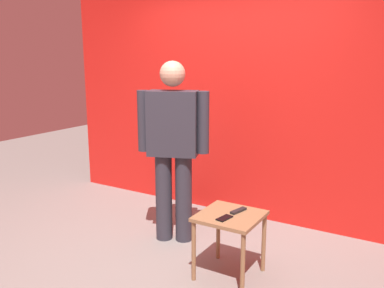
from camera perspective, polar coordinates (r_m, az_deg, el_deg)
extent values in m
plane|color=gray|center=(3.78, -5.18, -16.46)|extent=(12.00, 12.00, 0.00)
cube|color=red|center=(4.67, 5.79, 6.52)|extent=(4.49, 0.12, 2.70)
cylinder|color=#2D2D38|center=(4.10, -3.94, -7.40)|extent=(0.21, 0.21, 0.87)
cylinder|color=#2D2D38|center=(4.06, -1.18, -7.57)|extent=(0.21, 0.21, 0.87)
cube|color=#2D2D38|center=(3.89, -2.67, 2.89)|extent=(0.53, 0.39, 0.62)
cube|color=silver|center=(4.01, -2.30, 3.61)|extent=(0.13, 0.06, 0.52)
cube|color=silver|center=(4.01, -2.28, 3.37)|extent=(0.05, 0.02, 0.47)
cylinder|color=#2D2D38|center=(3.96, -6.76, 3.21)|extent=(0.15, 0.15, 0.59)
cylinder|color=#2D2D38|center=(3.84, 1.54, 3.01)|extent=(0.15, 0.15, 0.59)
sphere|color=tan|center=(3.84, -2.74, 9.75)|extent=(0.24, 0.24, 0.24)
cube|color=olive|center=(3.40, 5.33, -9.97)|extent=(0.49, 0.49, 0.03)
cylinder|color=olive|center=(3.43, 0.24, -14.68)|extent=(0.04, 0.04, 0.51)
cylinder|color=olive|center=(3.26, 7.08, -16.35)|extent=(0.04, 0.04, 0.51)
cylinder|color=olive|center=(3.78, 3.68, -12.10)|extent=(0.04, 0.04, 0.51)
cylinder|color=olive|center=(3.62, 9.96, -13.40)|extent=(0.04, 0.04, 0.51)
cube|color=black|center=(3.31, 4.54, -10.25)|extent=(0.10, 0.15, 0.01)
cube|color=black|center=(3.45, 6.48, -9.22)|extent=(0.08, 0.18, 0.02)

